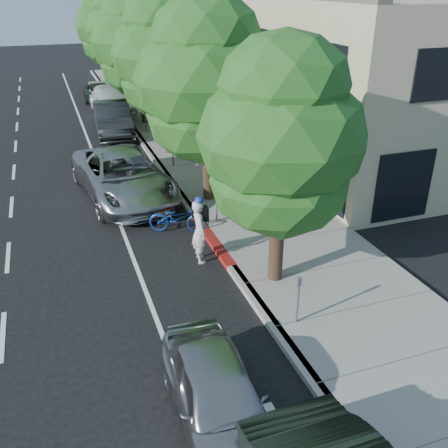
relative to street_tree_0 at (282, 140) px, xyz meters
name	(u,v)px	position (x,y,z in m)	size (l,w,h in m)	color
ground	(221,254)	(-0.90, 2.00, -4.10)	(120.00, 120.00, 0.00)	black
sidewalk	(211,163)	(1.40, 10.00, -4.03)	(4.60, 56.00, 0.15)	gray
curb	(161,169)	(-0.90, 10.00, -4.03)	(0.30, 56.00, 0.15)	#9E998E
curb_red_segment	(211,238)	(-0.90, 3.00, -4.03)	(0.32, 4.00, 0.15)	maroon
storefront_building	(269,51)	(8.70, 20.00, -0.60)	(10.00, 36.00, 7.00)	#B6AF8C
street_tree_0	(282,140)	(0.00, 0.00, 0.00)	(4.24, 4.24, 6.70)	black
street_tree_1	(207,82)	(0.00, 6.00, 0.38)	(5.08, 5.08, 7.45)	black
street_tree_2	(165,56)	(0.00, 12.00, 0.50)	(4.89, 4.89, 7.55)	black
street_tree_3	(140,42)	(0.00, 18.00, 0.49)	(5.39, 5.39, 7.68)	black
street_tree_4	(122,31)	(0.00, 24.00, 0.54)	(4.66, 4.66, 7.54)	black
street_tree_5	(109,27)	(0.00, 30.00, 0.33)	(5.09, 5.09, 7.38)	black
cyclist	(200,231)	(-1.60, 1.85, -3.12)	(0.71, 0.47, 1.96)	silver
bicycle	(177,218)	(-1.75, 3.94, -3.60)	(0.67, 1.91, 1.00)	navy
silver_suv	(123,176)	(-2.94, 7.50, -3.22)	(2.92, 6.33, 1.76)	#A7A7AB
dark_sedan	(113,119)	(-2.04, 16.50, -3.24)	(1.82, 5.22, 1.72)	#212427
white_pickup	(111,100)	(-1.40, 21.48, -3.29)	(2.27, 5.58, 1.62)	silver
dark_suv_far	(102,95)	(-1.76, 23.50, -3.34)	(1.79, 4.45, 1.52)	black
near_car_a	(218,396)	(-3.10, -4.15, -3.42)	(1.61, 4.01, 1.36)	#A1A2A6
pedestrian	(219,119)	(3.10, 13.81, -3.04)	(0.89, 0.69, 1.83)	black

